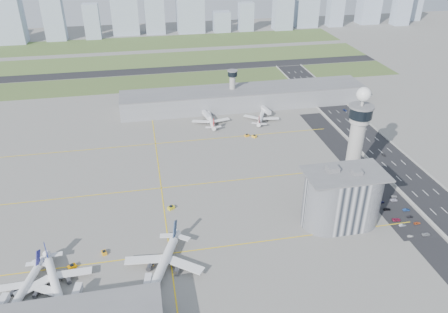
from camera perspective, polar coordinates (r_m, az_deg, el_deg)
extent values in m
plane|color=gray|center=(248.64, 1.57, -6.87)|extent=(1000.00, 1000.00, 0.00)
cube|color=#3F5729|center=(446.48, -7.37, 9.72)|extent=(480.00, 50.00, 0.08)
cube|color=#506931|center=(517.84, -8.06, 12.38)|extent=(480.00, 60.00, 0.08)
cube|color=#42592A|center=(594.95, -8.63, 14.51)|extent=(480.00, 70.00, 0.08)
cube|color=black|center=(481.54, -7.73, 11.13)|extent=(480.00, 22.00, 0.10)
cube|color=black|center=(292.46, 24.19, -3.71)|extent=(28.00, 500.00, 0.10)
cube|color=#9E9E99|center=(284.73, 21.88, -3.98)|extent=(0.60, 500.00, 1.20)
cube|color=#9E9E99|center=(300.11, 26.42, -3.27)|extent=(0.60, 500.00, 1.20)
cube|color=black|center=(272.58, 20.95, -5.48)|extent=(18.00, 260.00, 0.08)
cube|color=black|center=(263.50, 21.86, -6.96)|extent=(20.00, 44.00, 0.10)
cube|color=yellow|center=(221.11, -7.09, -12.48)|extent=(260.00, 0.60, 0.01)
cube|color=yellow|center=(269.16, -8.20, -4.10)|extent=(260.00, 0.60, 0.01)
cube|color=yellow|center=(321.25, -8.94, 1.66)|extent=(260.00, 0.60, 0.01)
cube|color=yellow|center=(269.16, -8.20, -4.10)|extent=(0.60, 260.00, 0.01)
cylinder|color=#ADAAA5|center=(265.27, 16.62, 0.39)|extent=(8.40, 8.40, 48.00)
cylinder|color=#ADAAA5|center=(255.94, 17.30, 4.71)|extent=(11.00, 11.00, 4.00)
cylinder|color=black|center=(254.41, 17.43, 5.53)|extent=(13.00, 13.00, 6.00)
cylinder|color=slate|center=(253.11, 17.55, 6.26)|extent=(14.00, 14.00, 1.00)
cylinder|color=#ADAAA5|center=(252.21, 17.63, 6.78)|extent=(1.60, 1.60, 5.00)
sphere|color=white|center=(250.65, 17.79, 7.73)|extent=(8.00, 8.00, 8.00)
cylinder|color=#ADAAA5|center=(378.11, 1.10, 8.61)|extent=(5.00, 5.00, 28.00)
cylinder|color=black|center=(373.15, 1.12, 10.77)|extent=(8.00, 8.00, 4.00)
cylinder|color=slate|center=(372.38, 1.12, 11.14)|extent=(8.60, 8.60, 0.80)
cube|color=#B2B2B7|center=(238.70, 15.14, -5.34)|extent=(18.00, 24.00, 30.00)
cylinder|color=#B2B2B7|center=(235.16, 13.15, -5.63)|extent=(24.00, 24.00, 30.00)
cylinder|color=#B2B2B7|center=(242.52, 17.06, -5.06)|extent=(24.00, 24.00, 30.00)
cube|color=slate|center=(230.63, 15.62, -2.17)|extent=(42.00, 24.00, 0.80)
cube|color=slate|center=(229.66, 14.01, -1.62)|extent=(6.00, 5.00, 3.00)
cube|color=slate|center=(230.65, 16.99, -2.01)|extent=(5.00, 4.00, 2.40)
cube|color=gray|center=(380.73, 2.64, 7.69)|extent=(210.00, 32.00, 15.00)
cube|color=slate|center=(377.93, 2.66, 8.80)|extent=(210.00, 32.00, 0.80)
imported|color=silver|center=(248.36, 23.16, -9.52)|extent=(3.21, 1.33, 1.09)
imported|color=gray|center=(254.43, 22.28, -8.28)|extent=(4.07, 1.80, 1.30)
imported|color=#9C1F43|center=(257.32, 21.60, -7.68)|extent=(4.88, 2.63, 1.30)
imported|color=black|center=(264.01, 20.52, -6.45)|extent=(4.19, 1.96, 1.18)
imported|color=#1C1B50|center=(269.07, 19.84, -5.60)|extent=(3.60, 1.85, 1.17)
imported|color=silver|center=(272.98, 18.96, -4.89)|extent=(3.74, 1.80, 1.18)
imported|color=#9D9FA4|center=(252.70, 24.88, -9.20)|extent=(4.41, 2.05, 1.22)
imported|color=#B64C21|center=(259.17, 23.92, -7.95)|extent=(3.98, 1.83, 1.13)
imported|color=#2A282F|center=(262.67, 23.11, -7.23)|extent=(3.36, 1.55, 1.12)
imported|color=navy|center=(267.30, 22.70, -6.44)|extent=(3.97, 1.60, 1.28)
imported|color=silver|center=(273.41, 21.31, -5.30)|extent=(4.45, 2.27, 1.20)
imported|color=#A0A0A6|center=(276.92, 21.33, -4.86)|extent=(3.93, 2.11, 1.08)
imported|color=black|center=(320.93, 20.14, 0.21)|extent=(1.41, 3.78, 1.23)
imported|color=navy|center=(386.44, 15.53, 5.86)|extent=(2.63, 4.61, 1.21)
imported|color=#8D93A1|center=(433.39, 10.31, 8.97)|extent=(1.71, 3.62, 1.20)
cube|color=#9EADC1|center=(642.24, -26.34, 15.80)|extent=(35.81, 28.65, 60.36)
cube|color=#9EADC1|center=(634.74, -21.42, 16.94)|extent=(25.49, 20.39, 66.89)
cube|color=#9EADC1|center=(628.99, -16.86, 16.54)|extent=(20.04, 16.03, 45.20)
cube|color=#9EADC1|center=(643.69, -12.85, 18.02)|extent=(35.76, 28.61, 61.22)
cube|color=#9EADC1|center=(636.94, -9.17, 19.26)|extent=(26.33, 21.06, 83.39)
cube|color=#9EADC1|center=(643.46, -4.44, 18.65)|extent=(36.96, 29.57, 62.11)
cube|color=#9EADC1|center=(644.88, -0.31, 17.20)|extent=(23.01, 18.41, 27.75)
cube|color=#9EADC1|center=(650.81, 2.87, 17.78)|extent=(20.22, 16.18, 38.97)
cube|color=#9EADC1|center=(662.96, 7.69, 18.13)|extent=(26.14, 20.92, 46.89)
cube|color=#9EADC1|center=(696.01, 14.45, 18.95)|extent=(21.59, 17.28, 68.75)
cube|color=#9EADC1|center=(730.50, 18.49, 18.64)|extent=(30.25, 24.20, 63.40)
cube|color=#9EADC1|center=(734.79, 22.35, 18.38)|extent=(23.04, 18.43, 71.56)
cube|color=#9EADC1|center=(779.51, 23.45, 17.53)|extent=(22.64, 18.11, 41.06)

